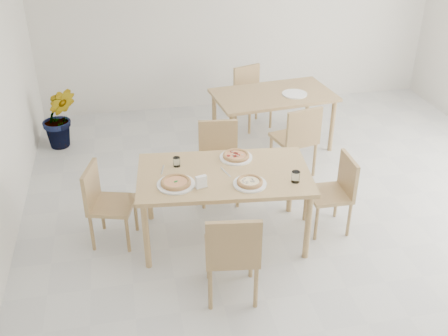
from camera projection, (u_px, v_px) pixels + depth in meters
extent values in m
plane|color=silver|center=(313.00, 230.00, 5.43)|extent=(7.00, 7.00, 0.00)
plane|color=silver|center=(240.00, 14.00, 7.71)|extent=(6.00, 0.00, 6.00)
cube|color=tan|center=(224.00, 175.00, 4.98)|extent=(1.73, 1.10, 0.04)
cylinder|color=tan|center=(146.00, 236.00, 4.77)|extent=(0.06, 0.06, 0.71)
cylinder|color=tan|center=(308.00, 227.00, 4.89)|extent=(0.06, 0.06, 0.71)
cylinder|color=tan|center=(149.00, 190.00, 5.45)|extent=(0.06, 0.06, 0.71)
cylinder|color=tan|center=(291.00, 183.00, 5.57)|extent=(0.06, 0.06, 0.71)
cube|color=tan|center=(232.00, 251.00, 4.42)|extent=(0.50, 0.50, 0.04)
cube|color=tan|center=(234.00, 244.00, 4.13)|extent=(0.45, 0.10, 0.43)
cylinder|color=tan|center=(251.00, 258.00, 4.72)|extent=(0.04, 0.04, 0.44)
cylinder|color=tan|center=(209.00, 259.00, 4.70)|extent=(0.04, 0.04, 0.44)
cylinder|color=tan|center=(256.00, 287.00, 4.39)|extent=(0.04, 0.04, 0.44)
cylinder|color=tan|center=(210.00, 289.00, 4.36)|extent=(0.04, 0.04, 0.44)
cube|color=tan|center=(219.00, 164.00, 5.75)|extent=(0.48, 0.48, 0.04)
cube|color=tan|center=(218.00, 137.00, 5.80)|extent=(0.44, 0.09, 0.41)
cylinder|color=tan|center=(204.00, 192.00, 5.69)|extent=(0.04, 0.04, 0.42)
cylinder|color=tan|center=(238.00, 190.00, 5.72)|extent=(0.04, 0.04, 0.42)
cylinder|color=tan|center=(202.00, 174.00, 6.01)|extent=(0.04, 0.04, 0.42)
cylinder|color=tan|center=(234.00, 173.00, 6.04)|extent=(0.04, 0.04, 0.42)
cube|color=tan|center=(112.00, 205.00, 5.09)|extent=(0.51, 0.51, 0.04)
cube|color=tan|center=(91.00, 186.00, 5.00)|extent=(0.15, 0.40, 0.39)
cylinder|color=tan|center=(128.00, 235.00, 5.04)|extent=(0.04, 0.04, 0.40)
cylinder|color=tan|center=(136.00, 214.00, 5.34)|extent=(0.04, 0.04, 0.40)
cylinder|color=tan|center=(92.00, 233.00, 5.06)|extent=(0.04, 0.04, 0.40)
cylinder|color=tan|center=(102.00, 213.00, 5.37)|extent=(0.04, 0.04, 0.40)
cube|color=tan|center=(329.00, 194.00, 5.28)|extent=(0.41, 0.41, 0.04)
cube|color=tan|center=(348.00, 175.00, 5.20)|extent=(0.04, 0.40, 0.38)
cylinder|color=tan|center=(305.00, 204.00, 5.50)|extent=(0.03, 0.03, 0.39)
cylinder|color=tan|center=(316.00, 223.00, 5.21)|extent=(0.03, 0.03, 0.39)
cylinder|color=tan|center=(336.00, 201.00, 5.56)|extent=(0.03, 0.03, 0.39)
cylinder|color=tan|center=(349.00, 220.00, 5.26)|extent=(0.03, 0.03, 0.39)
cylinder|color=white|center=(176.00, 184.00, 4.78)|extent=(0.35, 0.35, 0.02)
cylinder|color=white|center=(250.00, 184.00, 4.79)|extent=(0.31, 0.31, 0.02)
cylinder|color=white|center=(236.00, 157.00, 5.22)|extent=(0.33, 0.33, 0.02)
cylinder|color=tan|center=(176.00, 183.00, 4.77)|extent=(0.30, 0.30, 0.01)
torus|color=tan|center=(176.00, 182.00, 4.77)|extent=(0.31, 0.31, 0.03)
cylinder|color=#C75223|center=(176.00, 182.00, 4.77)|extent=(0.24, 0.24, 0.01)
ellipsoid|color=#155D1D|center=(176.00, 181.00, 4.76)|extent=(0.05, 0.04, 0.01)
cylinder|color=tan|center=(250.00, 182.00, 4.78)|extent=(0.29, 0.29, 0.01)
torus|color=tan|center=(250.00, 181.00, 4.77)|extent=(0.29, 0.29, 0.03)
cylinder|color=white|center=(250.00, 182.00, 4.77)|extent=(0.22, 0.22, 0.01)
cylinder|color=tan|center=(236.00, 156.00, 5.22)|extent=(0.33, 0.33, 0.01)
torus|color=tan|center=(236.00, 155.00, 5.21)|extent=(0.34, 0.34, 0.03)
cylinder|color=#C75223|center=(236.00, 155.00, 5.21)|extent=(0.26, 0.26, 0.01)
cylinder|color=white|center=(177.00, 162.00, 5.07)|extent=(0.07, 0.07, 0.09)
cylinder|color=white|center=(296.00, 177.00, 4.81)|extent=(0.08, 0.08, 0.10)
cube|color=silver|center=(201.00, 187.00, 4.74)|extent=(0.12, 0.08, 0.01)
cube|color=white|center=(201.00, 181.00, 4.70)|extent=(0.11, 0.06, 0.11)
cube|color=silver|center=(226.00, 172.00, 4.98)|extent=(0.07, 0.19, 0.01)
cube|color=silver|center=(163.00, 170.00, 5.02)|extent=(0.05, 0.18, 0.01)
cube|color=tan|center=(274.00, 95.00, 6.73)|extent=(1.61, 1.03, 0.04)
cylinder|color=tan|center=(232.00, 141.00, 6.44)|extent=(0.06, 0.06, 0.71)
cylinder|color=tan|center=(332.00, 126.00, 6.80)|extent=(0.06, 0.06, 0.71)
cylinder|color=tan|center=(214.00, 117.00, 7.04)|extent=(0.06, 0.06, 0.71)
cylinder|color=tan|center=(307.00, 105.00, 7.40)|extent=(0.06, 0.06, 0.71)
cube|color=tan|center=(294.00, 138.00, 6.26)|extent=(0.54, 0.54, 0.04)
cube|color=tan|center=(304.00, 127.00, 5.98)|extent=(0.45, 0.14, 0.43)
cylinder|color=tan|center=(298.00, 146.00, 6.60)|extent=(0.04, 0.04, 0.44)
cylinder|color=tan|center=(271.00, 152.00, 6.46)|extent=(0.04, 0.04, 0.44)
cylinder|color=tan|center=(314.00, 160.00, 6.30)|extent=(0.04, 0.04, 0.44)
cylinder|color=tan|center=(287.00, 166.00, 6.16)|extent=(0.04, 0.04, 0.44)
cube|color=tan|center=(254.00, 98.00, 7.42)|extent=(0.54, 0.54, 0.04)
cube|color=tan|center=(247.00, 79.00, 7.45)|extent=(0.41, 0.18, 0.40)
cylinder|color=tan|center=(250.00, 120.00, 7.32)|extent=(0.04, 0.04, 0.41)
cylinder|color=tan|center=(271.00, 115.00, 7.48)|extent=(0.04, 0.04, 0.41)
cylinder|color=tan|center=(236.00, 111.00, 7.59)|extent=(0.04, 0.04, 0.41)
cylinder|color=tan|center=(256.00, 106.00, 7.75)|extent=(0.04, 0.04, 0.41)
cylinder|color=white|center=(295.00, 94.00, 6.69)|extent=(0.32, 0.32, 0.02)
imported|color=#35641E|center=(59.00, 117.00, 6.88)|extent=(0.48, 0.39, 0.84)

